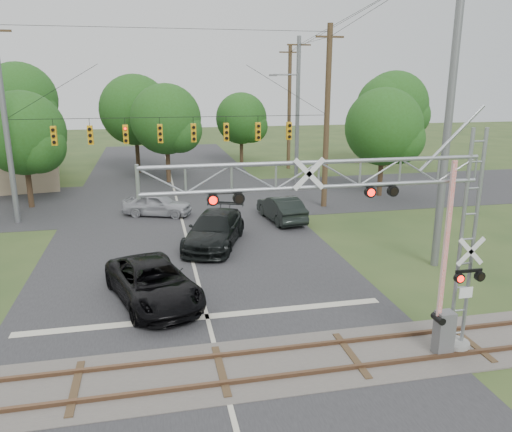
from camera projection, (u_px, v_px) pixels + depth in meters
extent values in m
plane|color=#2D421E|center=(232.00, 416.00, 12.49)|extent=(160.00, 160.00, 0.00)
cube|color=#28282B|center=(195.00, 271.00, 21.93)|extent=(14.00, 90.00, 0.02)
cube|color=#28282B|center=(177.00, 199.00, 35.14)|extent=(90.00, 12.00, 0.02)
cube|color=#4D4842|center=(221.00, 371.00, 14.38)|extent=(90.00, 3.20, 0.05)
cube|color=brown|center=(225.00, 383.00, 13.68)|extent=(90.00, 0.12, 0.14)
cube|color=brown|center=(218.00, 356.00, 15.04)|extent=(90.00, 0.12, 0.14)
cylinder|color=gray|center=(455.00, 345.00, 15.54)|extent=(0.86, 0.86, 0.29)
cube|color=silver|center=(466.00, 293.00, 14.76)|extent=(0.43, 0.03, 0.33)
cube|color=#5F6062|center=(444.00, 334.00, 15.09)|extent=(0.52, 0.43, 1.43)
cube|color=red|center=(446.00, 243.00, 14.28)|extent=(0.13, 0.09, 4.77)
cylinder|color=slate|center=(6.00, 124.00, 27.94)|extent=(0.32, 0.32, 11.50)
cylinder|color=#44331F|center=(327.00, 119.00, 31.77)|extent=(0.36, 0.36, 11.50)
cylinder|color=black|center=(176.00, 117.00, 29.79)|extent=(19.00, 0.03, 0.03)
cube|color=#ECA110|center=(54.00, 136.00, 28.63)|extent=(0.30, 0.30, 1.10)
cube|color=#ECA110|center=(90.00, 135.00, 29.03)|extent=(0.30, 0.30, 1.10)
cube|color=#ECA110|center=(126.00, 134.00, 29.44)|extent=(0.30, 0.30, 1.10)
cube|color=#ECA110|center=(160.00, 134.00, 29.84)|extent=(0.30, 0.30, 1.10)
cube|color=#ECA110|center=(194.00, 133.00, 30.24)|extent=(0.30, 0.30, 1.10)
cube|color=#ECA110|center=(226.00, 132.00, 30.64)|extent=(0.30, 0.30, 1.10)
cube|color=#ECA110|center=(258.00, 131.00, 31.05)|extent=(0.30, 0.30, 1.10)
cube|color=#ECA110|center=(289.00, 131.00, 31.45)|extent=(0.30, 0.30, 1.10)
imported|color=black|center=(153.00, 283.00, 18.74)|extent=(4.06, 6.05, 1.54)
imported|color=black|center=(215.00, 229.00, 25.21)|extent=(4.23, 6.22, 1.67)
imported|color=#9A9BA1|center=(157.00, 204.00, 30.84)|extent=(4.52, 3.05, 1.43)
imported|color=black|center=(281.00, 208.00, 29.68)|extent=(2.11, 4.74, 1.51)
cylinder|color=slate|center=(296.00, 129.00, 39.58)|extent=(0.19, 0.19, 8.75)
cylinder|color=slate|center=(285.00, 75.00, 38.29)|extent=(1.94, 0.12, 0.12)
cube|color=#5F6062|center=(273.00, 75.00, 38.10)|extent=(0.58, 0.24, 0.15)
cylinder|color=slate|center=(298.00, 109.00, 42.04)|extent=(0.34, 0.34, 11.64)
cube|color=#44331F|center=(299.00, 45.00, 40.69)|extent=(2.00, 0.12, 0.12)
cylinder|color=slate|center=(449.00, 112.00, 20.91)|extent=(0.34, 0.34, 13.66)
cylinder|color=#44331F|center=(289.00, 108.00, 46.09)|extent=(0.34, 0.34, 11.27)
cube|color=#44331F|center=(290.00, 52.00, 44.79)|extent=(2.00, 0.12, 0.12)
cylinder|color=#3C2B1B|center=(25.00, 143.00, 48.41)|extent=(0.36, 0.36, 4.52)
sphere|color=#234E16|center=(20.00, 100.00, 47.33)|extent=(6.99, 6.99, 6.99)
cylinder|color=#3C2B1B|center=(29.00, 182.00, 32.59)|extent=(0.36, 0.36, 3.46)
sphere|color=#234E16|center=(23.00, 133.00, 31.76)|extent=(5.35, 5.35, 5.35)
cylinder|color=#3C2B1B|center=(137.00, 151.00, 44.81)|extent=(0.36, 0.36, 3.99)
sphere|color=#234E16|center=(135.00, 110.00, 43.86)|extent=(6.17, 6.17, 6.17)
cylinder|color=#3C2B1B|center=(168.00, 160.00, 40.73)|extent=(0.36, 0.36, 3.64)
sphere|color=#234E16|center=(166.00, 119.00, 39.86)|extent=(5.63, 5.63, 5.63)
cylinder|color=#3C2B1B|center=(241.00, 148.00, 49.48)|extent=(0.36, 0.36, 3.22)
sphere|color=#234E16|center=(241.00, 118.00, 48.71)|extent=(4.98, 4.98, 4.98)
cylinder|color=#3C2B1B|center=(381.00, 172.00, 35.93)|extent=(0.36, 0.36, 3.53)
sphere|color=#234E16|center=(384.00, 127.00, 35.08)|extent=(5.45, 5.45, 5.45)
cylinder|color=#3C2B1B|center=(386.00, 146.00, 48.35)|extent=(0.36, 0.36, 4.01)
sphere|color=#234E16|center=(389.00, 107.00, 47.39)|extent=(6.19, 6.19, 6.19)
cylinder|color=#3C2B1B|center=(391.00, 145.00, 48.55)|extent=(0.36, 0.36, 4.15)
sphere|color=#234E16|center=(394.00, 105.00, 47.55)|extent=(6.42, 6.42, 6.42)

